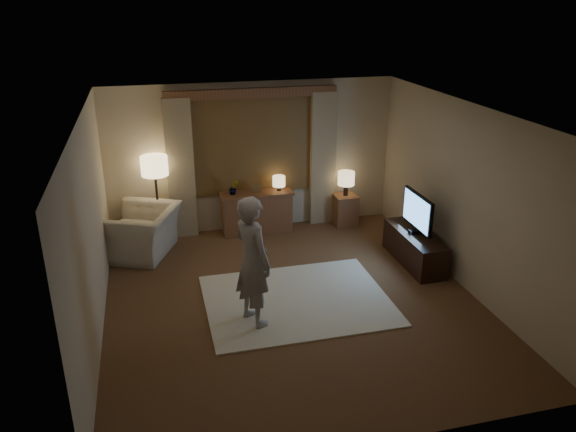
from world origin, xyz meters
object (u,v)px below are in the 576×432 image
object	(u,v)px
armchair	(142,232)
tv_stand	(414,248)
sideboard	(257,213)
person	(253,261)
side_table	(345,210)

from	to	relation	value
armchair	tv_stand	size ratio (longest dim) A/B	0.84
sideboard	armchair	distance (m)	2.02
armchair	tv_stand	xyz separation A→B (m)	(4.12, -1.37, -0.13)
sideboard	tv_stand	distance (m)	2.81
sideboard	person	bearing A→B (deg)	-102.12
sideboard	side_table	size ratio (longest dim) A/B	2.14
side_table	tv_stand	xyz separation A→B (m)	(0.52, -1.77, -0.03)
side_table	tv_stand	bearing A→B (deg)	-73.60
side_table	armchair	bearing A→B (deg)	-173.79
armchair	side_table	distance (m)	3.62
person	armchair	bearing A→B (deg)	5.93
armchair	person	world-z (taller)	person
tv_stand	person	distance (m)	3.03
side_table	person	world-z (taller)	person
sideboard	armchair	xyz separation A→B (m)	(-1.97, -0.44, 0.03)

